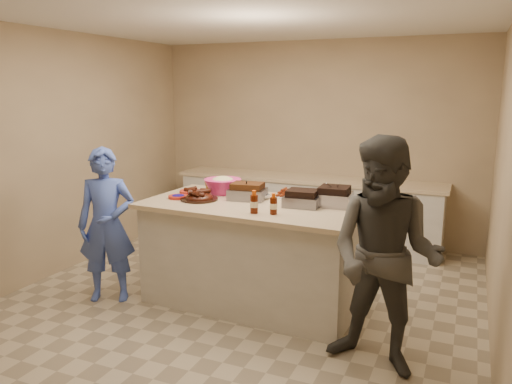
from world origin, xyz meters
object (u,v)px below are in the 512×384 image
at_px(rib_platter, 199,200).
at_px(coleslaw_bowl, 223,194).
at_px(guest_blue, 111,298).
at_px(bbq_bottle_b, 273,214).
at_px(bbq_bottle_a, 254,213).
at_px(plastic_cup, 209,189).
at_px(mustard_bottle, 241,196).
at_px(guest_gray, 379,367).
at_px(roasting_pan, 334,206).
at_px(island, 254,301).

distance_m(rib_platter, coleslaw_bowl, 0.37).
height_order(rib_platter, guest_blue, rib_platter).
bearing_deg(bbq_bottle_b, bbq_bottle_a, -170.33).
xyz_separation_m(rib_platter, coleslaw_bowl, (0.07, 0.36, 0.00)).
height_order(rib_platter, plastic_cup, rib_platter).
relative_size(mustard_bottle, plastic_cup, 1.45).
xyz_separation_m(bbq_bottle_b, guest_gray, (1.02, -0.40, -1.00)).
xyz_separation_m(rib_platter, plastic_cup, (-0.17, 0.50, 0.00)).
bearing_deg(roasting_pan, bbq_bottle_a, -138.86).
bearing_deg(island, mustard_bottle, 138.26).
bearing_deg(guest_blue, coleslaw_bowl, 16.51).
bearing_deg(guest_blue, island, -4.78).
height_order(bbq_bottle_a, bbq_bottle_b, bbq_bottle_a).
xyz_separation_m(bbq_bottle_a, mustard_bottle, (-0.41, 0.60, 0.00)).
bearing_deg(guest_blue, bbq_bottle_a, -19.35).
relative_size(bbq_bottle_a, mustard_bottle, 1.51).
relative_size(bbq_bottle_b, mustard_bottle, 1.39).
relative_size(roasting_pan, bbq_bottle_a, 1.55).
height_order(island, guest_blue, island).
distance_m(roasting_pan, guest_gray, 1.50).
distance_m(rib_platter, roasting_pan, 1.30).
bearing_deg(guest_gray, bbq_bottle_b, 169.31).
height_order(guest_blue, guest_gray, guest_gray).
height_order(island, rib_platter, rib_platter).
distance_m(bbq_bottle_b, plastic_cup, 1.28).
relative_size(bbq_bottle_b, guest_gray, 0.11).
bearing_deg(island, bbq_bottle_a, -63.64).
bearing_deg(rib_platter, guest_gray, -18.62).
distance_m(mustard_bottle, guest_gray, 2.12).
height_order(coleslaw_bowl, bbq_bottle_b, coleslaw_bowl).
distance_m(island, coleslaw_bowl, 1.14).
height_order(rib_platter, mustard_bottle, rib_platter).
bearing_deg(island, coleslaw_bowl, 152.03).
bearing_deg(mustard_bottle, plastic_cup, 159.70).
bearing_deg(mustard_bottle, island, -44.13).
relative_size(island, guest_gray, 1.20).
xyz_separation_m(island, coleslaw_bowl, (-0.47, 0.28, 1.00)).
relative_size(bbq_bottle_a, guest_blue, 0.13).
distance_m(coleslaw_bowl, guest_gray, 2.30).
distance_m(bbq_bottle_a, bbq_bottle_b, 0.17).
bearing_deg(island, roasting_pan, 18.29).
distance_m(coleslaw_bowl, mustard_bottle, 0.22).
bearing_deg(roasting_pan, bbq_bottle_b, -130.32).
height_order(mustard_bottle, guest_gray, mustard_bottle).
xyz_separation_m(roasting_pan, bbq_bottle_a, (-0.57, -0.55, 0.00)).
bearing_deg(roasting_pan, plastic_cup, 168.51).
height_order(bbq_bottle_b, plastic_cup, bbq_bottle_b).
height_order(island, roasting_pan, roasting_pan).
xyz_separation_m(rib_platter, guest_gray, (1.89, -0.64, -1.00)).
xyz_separation_m(coleslaw_bowl, bbq_bottle_b, (0.80, -0.60, 0.00)).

